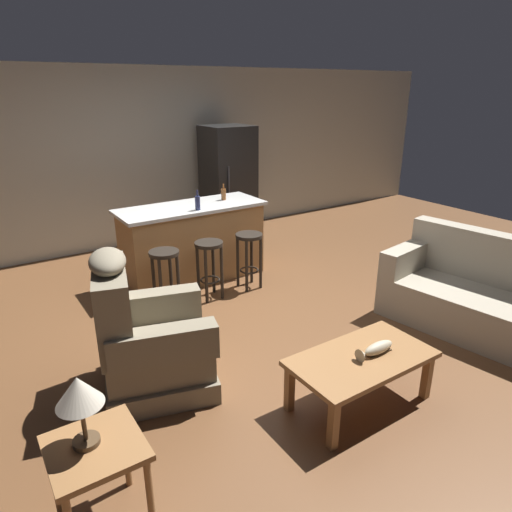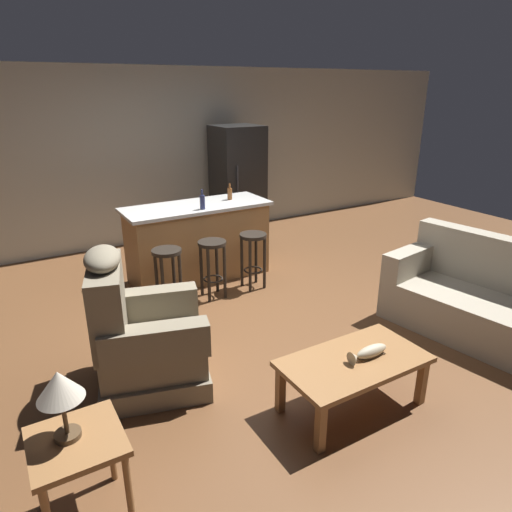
# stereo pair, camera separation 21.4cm
# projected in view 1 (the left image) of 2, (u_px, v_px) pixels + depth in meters

# --- Properties ---
(ground_plane) EXTENTS (12.00, 12.00, 0.00)m
(ground_plane) POSITION_uv_depth(u_px,v_px,m) (252.00, 319.00, 4.82)
(ground_plane) COLOR brown
(back_wall) EXTENTS (12.00, 0.05, 2.60)m
(back_wall) POSITION_uv_depth(u_px,v_px,m) (137.00, 158.00, 6.80)
(back_wall) COLOR #B2B2A3
(back_wall) RESTS_ON ground_plane
(coffee_table) EXTENTS (1.10, 0.60, 0.42)m
(coffee_table) POSITION_uv_depth(u_px,v_px,m) (361.00, 363.00, 3.42)
(coffee_table) COLOR olive
(coffee_table) RESTS_ON ground_plane
(fish_figurine) EXTENTS (0.34, 0.10, 0.10)m
(fish_figurine) POSITION_uv_depth(u_px,v_px,m) (375.00, 349.00, 3.41)
(fish_figurine) COLOR #4C3823
(fish_figurine) RESTS_ON coffee_table
(couch) EXTENTS (1.13, 2.01, 0.94)m
(couch) POSITION_uv_depth(u_px,v_px,m) (487.00, 299.00, 4.50)
(couch) COLOR #9E937F
(couch) RESTS_ON ground_plane
(recliner_near_lamp) EXTENTS (1.04, 1.04, 1.20)m
(recliner_near_lamp) POSITION_uv_depth(u_px,v_px,m) (146.00, 340.00, 3.61)
(recliner_near_lamp) COLOR #756B56
(recliner_near_lamp) RESTS_ON ground_plane
(end_table) EXTENTS (0.48, 0.48, 0.56)m
(end_table) POSITION_uv_depth(u_px,v_px,m) (97.00, 460.00, 2.41)
(end_table) COLOR olive
(end_table) RESTS_ON ground_plane
(table_lamp) EXTENTS (0.24, 0.24, 0.41)m
(table_lamp) POSITION_uv_depth(u_px,v_px,m) (79.00, 395.00, 2.27)
(table_lamp) COLOR #4C3823
(table_lamp) RESTS_ON end_table
(kitchen_island) EXTENTS (1.80, 0.70, 0.95)m
(kitchen_island) POSITION_uv_depth(u_px,v_px,m) (193.00, 242.00, 5.70)
(kitchen_island) COLOR #9E7042
(kitchen_island) RESTS_ON ground_plane
(bar_stool_left) EXTENTS (0.32, 0.32, 0.68)m
(bar_stool_left) POSITION_uv_depth(u_px,v_px,m) (165.00, 269.00, 4.88)
(bar_stool_left) COLOR black
(bar_stool_left) RESTS_ON ground_plane
(bar_stool_middle) EXTENTS (0.32, 0.32, 0.68)m
(bar_stool_middle) POSITION_uv_depth(u_px,v_px,m) (209.00, 259.00, 5.16)
(bar_stool_middle) COLOR black
(bar_stool_middle) RESTS_ON ground_plane
(bar_stool_right) EXTENTS (0.32, 0.32, 0.68)m
(bar_stool_right) POSITION_uv_depth(u_px,v_px,m) (249.00, 251.00, 5.44)
(bar_stool_right) COLOR black
(bar_stool_right) RESTS_ON ground_plane
(refrigerator) EXTENTS (0.70, 0.69, 1.76)m
(refrigerator) POSITION_uv_depth(u_px,v_px,m) (228.00, 184.00, 7.13)
(refrigerator) COLOR black
(refrigerator) RESTS_ON ground_plane
(bottle_tall_green) EXTENTS (0.06, 0.06, 0.24)m
(bottle_tall_green) POSITION_uv_depth(u_px,v_px,m) (198.00, 202.00, 5.31)
(bottle_tall_green) COLOR #23284C
(bottle_tall_green) RESTS_ON kitchen_island
(bottle_short_amber) EXTENTS (0.06, 0.06, 0.20)m
(bottle_short_amber) POSITION_uv_depth(u_px,v_px,m) (224.00, 194.00, 5.79)
(bottle_short_amber) COLOR brown
(bottle_short_amber) RESTS_ON kitchen_island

